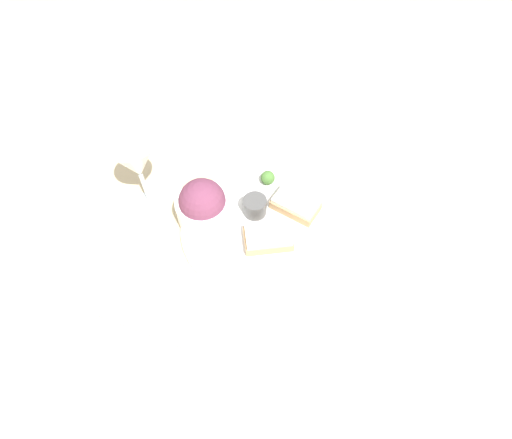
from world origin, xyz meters
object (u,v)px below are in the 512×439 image
(salad_bowl, at_px, (203,205))
(cheese_toast_far, at_px, (296,205))
(cheese_toast_near, at_px, (268,238))
(wine_glass, at_px, (136,162))
(fork, at_px, (139,335))
(sauce_ramekin, at_px, (255,206))

(salad_bowl, xyz_separation_m, cheese_toast_far, (-0.16, -0.06, -0.02))
(cheese_toast_near, xyz_separation_m, wine_glass, (0.25, -0.05, 0.09))
(cheese_toast_near, bearing_deg, wine_glass, -10.48)
(cheese_toast_far, height_order, fork, cheese_toast_far)
(fork, bearing_deg, cheese_toast_far, -124.55)
(cheese_toast_near, height_order, wine_glass, wine_glass)
(wine_glass, bearing_deg, sauce_ramekin, -176.15)
(wine_glass, bearing_deg, cheese_toast_far, -172.21)
(fork, bearing_deg, cheese_toast_near, -128.44)
(salad_bowl, xyz_separation_m, cheese_toast_near, (-0.13, 0.03, -0.02))
(cheese_toast_near, bearing_deg, sauce_ramekin, -57.75)
(sauce_ramekin, xyz_separation_m, cheese_toast_far, (-0.07, -0.02, -0.01))
(cheese_toast_near, xyz_separation_m, fork, (0.17, 0.21, -0.02))
(salad_bowl, distance_m, wine_glass, 0.14)
(salad_bowl, xyz_separation_m, sauce_ramekin, (-0.09, -0.03, -0.02))
(wine_glass, relative_size, fork, 0.82)
(cheese_toast_far, bearing_deg, sauce_ramekin, 18.48)
(cheese_toast_far, relative_size, wine_glass, 0.62)
(cheese_toast_near, distance_m, wine_glass, 0.27)
(cheese_toast_far, bearing_deg, cheese_toast_near, 66.91)
(wine_glass, bearing_deg, salad_bowl, 171.95)
(cheese_toast_far, bearing_deg, wine_glass, 7.79)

